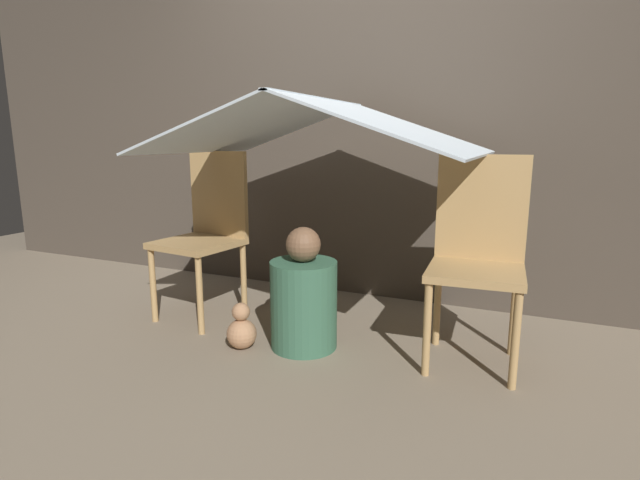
% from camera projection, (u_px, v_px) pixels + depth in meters
% --- Properties ---
extents(ground_plane, '(8.80, 8.80, 0.00)m').
position_uv_depth(ground_plane, '(308.00, 349.00, 2.59)').
color(ground_plane, gray).
extents(wall_back, '(7.00, 0.05, 2.50)m').
position_uv_depth(wall_back, '(373.00, 110.00, 3.25)').
color(wall_back, '#4C4238').
rests_on(wall_back, ground_plane).
extents(chair_left, '(0.48, 0.48, 1.00)m').
position_uv_depth(chair_left, '(207.00, 227.00, 3.00)').
color(chair_left, tan).
rests_on(chair_left, ground_plane).
extents(chair_right, '(0.46, 0.46, 1.00)m').
position_uv_depth(chair_right, '(478.00, 251.00, 2.39)').
color(chair_right, tan).
rests_on(chair_right, ground_plane).
extents(sheet_canopy, '(1.59, 1.13, 0.28)m').
position_uv_depth(sheet_canopy, '(320.00, 126.00, 2.50)').
color(sheet_canopy, silver).
extents(person_front, '(0.34, 0.34, 0.64)m').
position_uv_depth(person_front, '(304.00, 299.00, 2.57)').
color(person_front, '#38664C').
rests_on(person_front, ground_plane).
extents(plush_toy, '(0.16, 0.16, 0.25)m').
position_uv_depth(plush_toy, '(242.00, 330.00, 2.58)').
color(plush_toy, tan).
rests_on(plush_toy, ground_plane).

